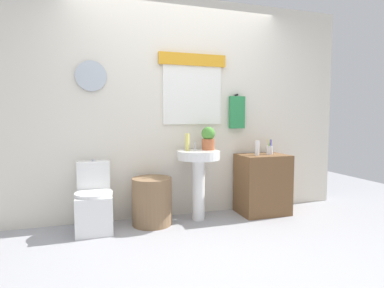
# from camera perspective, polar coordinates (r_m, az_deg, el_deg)

# --- Properties ---
(ground_plane) EXTENTS (8.00, 8.00, 0.00)m
(ground_plane) POSITION_cam_1_polar(r_m,az_deg,el_deg) (2.88, 3.36, -19.28)
(ground_plane) COLOR #A3A3A8
(back_wall) EXTENTS (4.40, 0.18, 2.60)m
(back_wall) POSITION_cam_1_polar(r_m,az_deg,el_deg) (3.73, -2.73, 6.77)
(back_wall) COLOR silver
(back_wall) RESTS_ON ground_plane
(toilet) EXTENTS (0.38, 0.51, 0.73)m
(toilet) POSITION_cam_1_polar(r_m,az_deg,el_deg) (3.46, -17.75, -10.44)
(toilet) COLOR white
(toilet) RESTS_ON ground_plane
(laundry_hamper) EXTENTS (0.44, 0.44, 0.52)m
(laundry_hamper) POSITION_cam_1_polar(r_m,az_deg,el_deg) (3.48, -7.46, -10.49)
(laundry_hamper) COLOR #846647
(laundry_hamper) RESTS_ON ground_plane
(pedestal_sink) EXTENTS (0.49, 0.49, 0.81)m
(pedestal_sink) POSITION_cam_1_polar(r_m,az_deg,el_deg) (3.54, 1.21, -4.64)
(pedestal_sink) COLOR white
(pedestal_sink) RESTS_ON ground_plane
(faucet) EXTENTS (0.03, 0.03, 0.10)m
(faucet) POSITION_cam_1_polar(r_m,az_deg,el_deg) (3.62, 0.62, -0.29)
(faucet) COLOR silver
(faucet) RESTS_ON pedestal_sink
(wooden_cabinet) EXTENTS (0.59, 0.44, 0.73)m
(wooden_cabinet) POSITION_cam_1_polar(r_m,az_deg,el_deg) (3.92, 12.96, -7.27)
(wooden_cabinet) COLOR brown
(wooden_cabinet) RESTS_ON ground_plane
(soap_bottle) EXTENTS (0.05, 0.05, 0.20)m
(soap_bottle) POSITION_cam_1_polar(r_m,az_deg,el_deg) (3.51, -0.90, 0.37)
(soap_bottle) COLOR #DBD166
(soap_bottle) RESTS_ON pedestal_sink
(potted_plant) EXTENTS (0.16, 0.16, 0.27)m
(potted_plant) POSITION_cam_1_polar(r_m,az_deg,el_deg) (3.60, 3.03, 1.12)
(potted_plant) COLOR #AD5B38
(potted_plant) RESTS_ON pedestal_sink
(lotion_bottle) EXTENTS (0.05, 0.05, 0.18)m
(lotion_bottle) POSITION_cam_1_polar(r_m,az_deg,el_deg) (3.76, 12.03, -0.74)
(lotion_bottle) COLOR white
(lotion_bottle) RESTS_ON wooden_cabinet
(toothbrush_cup) EXTENTS (0.08, 0.08, 0.19)m
(toothbrush_cup) POSITION_cam_1_polar(r_m,az_deg,el_deg) (3.92, 14.24, -1.06)
(toothbrush_cup) COLOR silver
(toothbrush_cup) RESTS_ON wooden_cabinet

